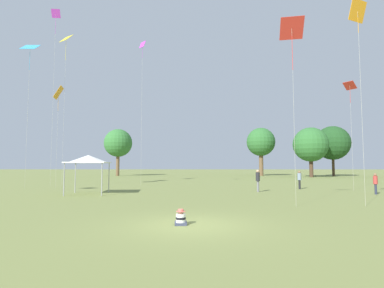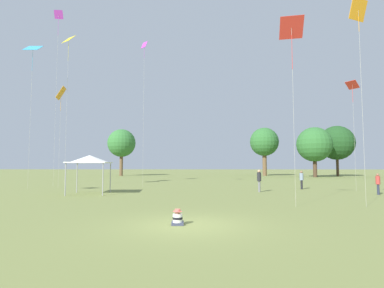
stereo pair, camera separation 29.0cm
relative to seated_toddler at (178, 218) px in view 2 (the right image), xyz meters
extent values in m
plane|color=olive|center=(0.37, -0.04, -0.24)|extent=(300.00, 300.00, 0.00)
cube|color=#383D56|center=(0.00, 0.07, -0.19)|extent=(0.48, 0.58, 0.10)
cylinder|color=white|center=(0.00, -0.03, 0.02)|extent=(0.38, 0.38, 0.31)
cylinder|color=black|center=(0.00, -0.03, 0.02)|extent=(0.39, 0.39, 0.09)
sphere|color=#A37556|center=(0.00, -0.03, 0.26)|extent=(0.20, 0.20, 0.20)
cylinder|color=#E0665B|center=(0.00, -0.03, 0.26)|extent=(0.34, 0.34, 0.01)
cylinder|color=#E0665B|center=(0.00, -0.03, 0.30)|extent=(0.21, 0.21, 0.09)
cylinder|color=#282D42|center=(14.08, 11.82, 0.15)|extent=(0.24, 0.24, 0.78)
cylinder|color=#B23833|center=(14.08, 11.82, 0.85)|extent=(0.44, 0.44, 0.62)
sphere|color=brown|center=(14.08, 11.82, 1.25)|extent=(0.21, 0.21, 0.21)
cylinder|color=black|center=(10.03, 16.79, 0.18)|extent=(0.27, 0.27, 0.83)
cylinder|color=gray|center=(10.03, 16.79, 0.92)|extent=(0.49, 0.49, 0.65)
sphere|color=brown|center=(10.03, 16.79, 1.34)|extent=(0.22, 0.22, 0.22)
cylinder|color=slate|center=(5.60, 13.79, 0.21)|extent=(0.23, 0.23, 0.90)
cylinder|color=#232328|center=(5.60, 13.79, 1.02)|extent=(0.42, 0.42, 0.71)
sphere|color=tan|center=(5.60, 13.79, 1.47)|extent=(0.24, 0.24, 0.24)
cube|color=white|center=(-7.77, 11.58, 2.17)|extent=(3.24, 3.24, 0.08)
cone|color=white|center=(-7.77, 11.58, 2.48)|extent=(3.08, 3.08, 0.53)
cylinder|color=#99999E|center=(-9.23, 12.77, 0.95)|extent=(0.07, 0.07, 2.37)
cylinder|color=#99999E|center=(-6.59, 13.04, 0.95)|extent=(0.07, 0.07, 2.37)
cylinder|color=#99999E|center=(-8.95, 10.13, 0.95)|extent=(0.07, 0.07, 2.37)
cylinder|color=#99999E|center=(-6.31, 10.40, 0.95)|extent=(0.07, 0.07, 2.37)
cube|color=#B738C6|center=(-5.23, 19.52, 14.73)|extent=(0.77, 0.73, 0.71)
cylinder|color=#B738C6|center=(-5.23, 19.52, 13.87)|extent=(0.02, 0.02, 1.19)
cylinder|color=#BCB7A8|center=(-5.23, 19.52, 7.25)|extent=(0.01, 0.01, 14.96)
cube|color=red|center=(13.99, 14.88, 8.96)|extent=(1.15, 1.19, 0.59)
cylinder|color=red|center=(13.99, 14.88, 8.02)|extent=(0.02, 0.02, 1.22)
cylinder|color=#BCB7A8|center=(13.99, 14.88, 4.36)|extent=(0.01, 0.01, 9.19)
cube|color=#B738C6|center=(-14.99, 20.29, 18.65)|extent=(0.98, 0.56, 0.83)
cylinder|color=#B738C6|center=(-14.99, 20.29, 17.30)|extent=(0.02, 0.02, 2.03)
cylinder|color=#BCB7A8|center=(-14.99, 20.29, 9.21)|extent=(0.01, 0.01, 18.88)
cube|color=orange|center=(9.60, 5.14, 10.60)|extent=(1.19, 0.82, 1.11)
cylinder|color=orange|center=(9.60, 5.14, 9.77)|extent=(0.02, 0.02, 0.86)
cylinder|color=#BCB7A8|center=(9.60, 5.14, 5.18)|extent=(0.01, 0.01, 10.83)
cube|color=red|center=(5.86, 4.97, 9.55)|extent=(1.37, 1.04, 0.95)
cylinder|color=red|center=(5.86, 4.97, 8.16)|extent=(0.02, 0.02, 1.91)
cylinder|color=#BCB7A8|center=(5.86, 4.97, 4.66)|extent=(0.01, 0.01, 9.78)
cube|color=#339EDB|center=(-15.52, 16.53, 13.34)|extent=(1.49, 1.24, 0.87)
cylinder|color=#339EDB|center=(-15.52, 16.53, 11.95)|extent=(0.02, 0.02, 1.78)
cylinder|color=#BCB7A8|center=(-15.52, 16.53, 6.56)|extent=(0.01, 0.01, 13.58)
cube|color=orange|center=(-13.35, 18.07, 9.24)|extent=(1.02, 1.53, 1.23)
cylinder|color=orange|center=(-13.35, 18.07, 8.08)|extent=(0.02, 0.02, 1.34)
cylinder|color=#BCB7A8|center=(-13.35, 18.07, 4.51)|extent=(0.01, 0.01, 9.48)
cube|color=yellow|center=(-13.57, 19.87, 15.62)|extent=(1.54, 1.41, 0.92)
cylinder|color=yellow|center=(-13.57, 19.87, 14.20)|extent=(0.02, 0.02, 1.97)
cylinder|color=#BCB7A8|center=(-13.57, 19.87, 7.69)|extent=(0.01, 0.01, 15.85)
cylinder|color=#473323|center=(21.69, 44.88, 1.92)|extent=(0.70, 0.70, 4.30)
sphere|color=#2D662D|center=(21.69, 44.88, 5.83)|extent=(6.41, 6.41, 6.41)
cylinder|color=#473323|center=(27.84, 49.53, 2.17)|extent=(0.51, 0.51, 4.82)
sphere|color=#1E471E|center=(27.84, 49.53, 6.46)|extent=(6.83, 6.83, 6.83)
cylinder|color=brown|center=(-16.11, 51.01, 2.40)|extent=(0.69, 0.69, 5.27)
sphere|color=#337033|center=(-16.11, 51.01, 6.64)|extent=(5.84, 5.84, 5.84)
cylinder|color=brown|center=(14.01, 52.37, 2.52)|extent=(0.87, 0.87, 5.51)
sphere|color=#2D662D|center=(14.01, 52.37, 6.92)|extent=(5.99, 5.99, 5.99)
camera|label=1|loc=(0.64, -11.22, 1.96)|focal=28.00mm
camera|label=2|loc=(0.93, -11.21, 1.96)|focal=28.00mm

